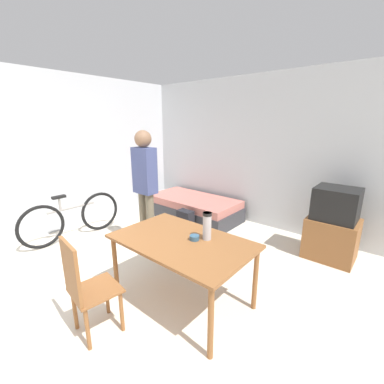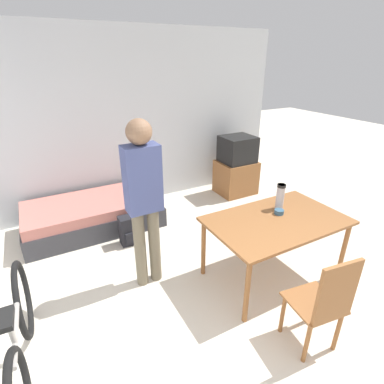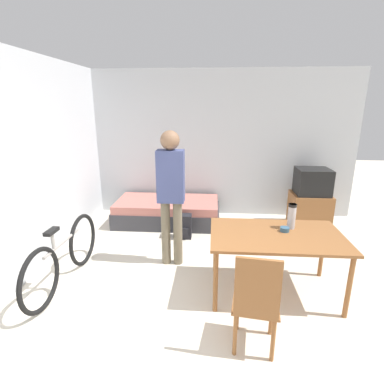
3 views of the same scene
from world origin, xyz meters
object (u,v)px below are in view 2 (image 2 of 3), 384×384
at_px(wooden_chair, 324,302).
at_px(bicycle, 22,342).
at_px(backpack, 131,230).
at_px(person_standing, 144,194).
at_px(tv, 236,167).
at_px(dining_table, 276,225).
at_px(thermos_flask, 280,196).
at_px(mate_bowl, 279,212).
at_px(daybed, 94,214).

xyz_separation_m(wooden_chair, bicycle, (-2.12, 0.90, -0.17)).
distance_m(bicycle, backpack, 1.88).
bearing_deg(wooden_chair, person_standing, 121.75).
bearing_deg(tv, backpack, -162.93).
bearing_deg(backpack, wooden_chair, -69.50).
bearing_deg(dining_table, backpack, 130.62).
relative_size(dining_table, bicycle, 0.87).
height_order(bicycle, thermos_flask, thermos_flask).
xyz_separation_m(tv, mate_bowl, (-0.89, -1.96, 0.26)).
height_order(tv, mate_bowl, tv).
height_order(daybed, tv, tv).
bearing_deg(thermos_flask, backpack, 138.81).
xyz_separation_m(bicycle, backpack, (1.26, 1.38, -0.16)).
relative_size(dining_table, person_standing, 0.81).
relative_size(dining_table, thermos_flask, 4.94).
distance_m(daybed, dining_table, 2.56).
bearing_deg(backpack, thermos_flask, -41.19).
bearing_deg(daybed, thermos_flask, -47.01).
xyz_separation_m(dining_table, person_standing, (-1.24, 0.57, 0.40)).
bearing_deg(person_standing, dining_table, -24.62).
distance_m(dining_table, backpack, 1.87).
distance_m(thermos_flask, backpack, 1.94).
xyz_separation_m(dining_table, thermos_flask, (0.19, 0.18, 0.23)).
height_order(wooden_chair, backpack, wooden_chair).
distance_m(daybed, bicycle, 2.23).
height_order(bicycle, person_standing, person_standing).
distance_m(tv, dining_table, 2.28).
xyz_separation_m(bicycle, person_standing, (1.21, 0.57, 0.70)).
xyz_separation_m(wooden_chair, person_standing, (-0.91, 1.47, 0.53)).
bearing_deg(bicycle, thermos_flask, 4.02).
distance_m(tv, mate_bowl, 2.17).
distance_m(daybed, wooden_chair, 3.17).
bearing_deg(dining_table, person_standing, 155.38).
bearing_deg(wooden_chair, tv, 65.85).
height_order(person_standing, thermos_flask, person_standing).
distance_m(daybed, backpack, 0.72).
height_order(dining_table, bicycle, bicycle).
bearing_deg(thermos_flask, tv, 66.66).
bearing_deg(thermos_flask, bicycle, -175.98).
xyz_separation_m(dining_table, wooden_chair, (-0.33, -0.90, -0.13)).
bearing_deg(person_standing, backpack, 85.88).
height_order(wooden_chair, person_standing, person_standing).
relative_size(wooden_chair, mate_bowl, 9.48).
relative_size(tv, dining_table, 0.72).
height_order(dining_table, thermos_flask, thermos_flask).
bearing_deg(person_standing, thermos_flask, -15.28).
bearing_deg(backpack, daybed, 118.19).
xyz_separation_m(dining_table, backpack, (-1.18, 1.38, -0.46)).
bearing_deg(tv, dining_table, -115.95).
xyz_separation_m(tv, backpack, (-2.17, -0.67, -0.29)).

